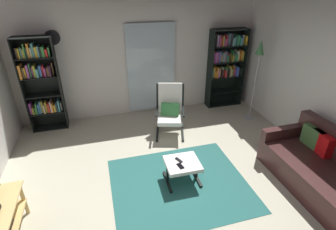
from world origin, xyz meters
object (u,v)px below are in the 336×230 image
(tv_remote, at_px, (179,160))
(bookshelf_near_tv, at_px, (41,82))
(ottoman, at_px, (182,165))
(cell_phone, at_px, (180,166))
(floor_lamp_by_shelf, at_px, (259,57))
(bookshelf_near_sofa, at_px, (226,62))
(wall_clock, at_px, (52,38))
(leather_sofa, at_px, (323,169))
(lounge_armchair, at_px, (170,109))

(tv_remote, bearing_deg, bookshelf_near_tv, 110.32)
(ottoman, xyz_separation_m, tv_remote, (-0.04, 0.05, 0.07))
(tv_remote, bearing_deg, ottoman, -74.67)
(ottoman, bearing_deg, bookshelf_near_tv, 132.80)
(cell_phone, height_order, floor_lamp_by_shelf, floor_lamp_by_shelf)
(bookshelf_near_sofa, xyz_separation_m, wall_clock, (-3.74, 0.12, 0.76))
(bookshelf_near_sofa, height_order, leather_sofa, bookshelf_near_sofa)
(lounge_armchair, xyz_separation_m, floor_lamp_by_shelf, (1.93, 0.07, 0.89))
(bookshelf_near_sofa, bearing_deg, tv_remote, -129.00)
(bookshelf_near_tv, height_order, tv_remote, bookshelf_near_tv)
(ottoman, distance_m, cell_phone, 0.13)
(bookshelf_near_tv, bearing_deg, cell_phone, -49.05)
(wall_clock, bearing_deg, tv_remote, -54.36)
(ottoman, bearing_deg, floor_lamp_by_shelf, 35.92)
(bookshelf_near_sofa, height_order, floor_lamp_by_shelf, bookshelf_near_sofa)
(lounge_armchair, bearing_deg, bookshelf_near_sofa, 29.78)
(ottoman, bearing_deg, bookshelf_near_sofa, 52.24)
(ottoman, bearing_deg, wall_clock, 125.69)
(bookshelf_near_sofa, distance_m, lounge_armchair, 1.99)
(bookshelf_near_sofa, xyz_separation_m, leather_sofa, (0.12, -3.13, -0.79))
(leather_sofa, bearing_deg, bookshelf_near_tv, 144.11)
(wall_clock, bearing_deg, lounge_armchair, -27.23)
(lounge_armchair, xyz_separation_m, wall_clock, (-2.08, 1.07, 1.32))
(lounge_armchair, bearing_deg, leather_sofa, -50.64)
(cell_phone, bearing_deg, wall_clock, 113.04)
(leather_sofa, relative_size, cell_phone, 12.81)
(leather_sofa, relative_size, tv_remote, 12.46)
(lounge_armchair, bearing_deg, tv_remote, -100.86)
(bookshelf_near_sofa, relative_size, lounge_armchair, 1.83)
(bookshelf_near_tv, distance_m, tv_remote, 3.24)
(lounge_armchair, distance_m, floor_lamp_by_shelf, 2.13)
(bookshelf_near_sofa, bearing_deg, floor_lamp_by_shelf, -72.78)
(floor_lamp_by_shelf, bearing_deg, cell_phone, -143.42)
(lounge_armchair, bearing_deg, floor_lamp_by_shelf, 2.17)
(bookshelf_near_tv, bearing_deg, ottoman, -47.20)
(bookshelf_near_sofa, height_order, cell_phone, bookshelf_near_sofa)
(lounge_armchair, relative_size, floor_lamp_by_shelf, 0.57)
(ottoman, xyz_separation_m, cell_phone, (-0.06, -0.09, 0.07))
(leather_sofa, bearing_deg, lounge_armchair, 129.36)
(floor_lamp_by_shelf, bearing_deg, lounge_armchair, -177.83)
(leather_sofa, bearing_deg, tv_remote, 160.43)
(bookshelf_near_sofa, height_order, tv_remote, bookshelf_near_sofa)
(leather_sofa, height_order, wall_clock, wall_clock)
(bookshelf_near_tv, xyz_separation_m, cell_phone, (2.13, -2.46, -0.68))
(tv_remote, bearing_deg, leather_sofa, -42.16)
(bookshelf_near_sofa, distance_m, tv_remote, 3.16)
(ottoman, bearing_deg, cell_phone, -126.68)
(bookshelf_near_tv, xyz_separation_m, bookshelf_near_sofa, (4.09, 0.07, 0.05))
(cell_phone, bearing_deg, lounge_armchair, 68.50)
(bookshelf_near_sofa, xyz_separation_m, tv_remote, (-1.94, -2.39, -0.72))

